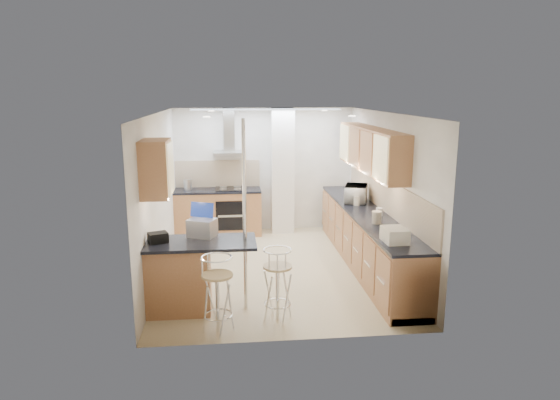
{
  "coord_description": "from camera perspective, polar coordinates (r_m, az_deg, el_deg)",
  "views": [
    {
      "loc": [
        -0.72,
        -7.66,
        2.84
      ],
      "look_at": [
        0.1,
        0.2,
        1.1
      ],
      "focal_mm": 32.0,
      "sensor_mm": 36.0,
      "label": 1
    }
  ],
  "objects": [
    {
      "name": "kettle",
      "position": [
        9.98,
        -10.51,
        1.73
      ],
      "size": [
        0.16,
        0.16,
        0.21
      ],
      "primitive_type": "cylinder",
      "color": "#B4B7B9",
      "rests_on": "back_counter"
    },
    {
      "name": "jar_a",
      "position": [
        9.29,
        8.6,
        0.96
      ],
      "size": [
        0.14,
        0.14,
        0.19
      ],
      "primitive_type": "cylinder",
      "rotation": [
        0.0,
        0.0,
        0.18
      ],
      "color": "silver",
      "rests_on": "right_counter"
    },
    {
      "name": "jar_d",
      "position": [
        7.93,
        11.27,
        -1.34
      ],
      "size": [
        0.13,
        0.13,
        0.13
      ],
      "primitive_type": "cylinder",
      "rotation": [
        0.0,
        0.0,
        0.35
      ],
      "color": "silver",
      "rests_on": "right_counter"
    },
    {
      "name": "bag",
      "position": [
        6.55,
        -13.77,
        -4.19
      ],
      "size": [
        0.29,
        0.25,
        0.13
      ],
      "primitive_type": "cube",
      "rotation": [
        0.0,
        0.0,
        0.39
      ],
      "color": "black",
      "rests_on": "peninsula"
    },
    {
      "name": "room_shell",
      "position": [
        8.21,
        1.45,
        3.33
      ],
      "size": [
        3.64,
        4.84,
        2.51
      ],
      "color": "silver",
      "rests_on": "ground"
    },
    {
      "name": "back_counter",
      "position": [
        10.05,
        -7.07,
        -1.36
      ],
      "size": [
        1.7,
        0.63,
        0.92
      ],
      "color": "#A46C41",
      "rests_on": "ground"
    },
    {
      "name": "bar_stool_near",
      "position": [
        6.04,
        -7.14,
        -10.65
      ],
      "size": [
        0.49,
        0.49,
        0.96
      ],
      "primitive_type": null,
      "rotation": [
        0.0,
        0.0,
        -0.29
      ],
      "color": "tan",
      "rests_on": "ground"
    },
    {
      "name": "jar_c",
      "position": [
        7.47,
        10.99,
        -1.96
      ],
      "size": [
        0.18,
        0.18,
        0.18
      ],
      "primitive_type": "cylinder",
      "rotation": [
        0.0,
        0.0,
        -0.33
      ],
      "color": "#C2B49B",
      "rests_on": "right_counter"
    },
    {
      "name": "ground",
      "position": [
        8.2,
        -0.54,
        -7.82
      ],
      "size": [
        4.8,
        4.8,
        0.0
      ],
      "primitive_type": "plane",
      "color": "#C7B684",
      "rests_on": "ground"
    },
    {
      "name": "jar_b",
      "position": [
        8.59,
        8.76,
        -0.08
      ],
      "size": [
        0.12,
        0.12,
        0.16
      ],
      "primitive_type": "cylinder",
      "rotation": [
        0.0,
        0.0,
        -0.08
      ],
      "color": "silver",
      "rests_on": "right_counter"
    },
    {
      "name": "laptop",
      "position": [
        6.69,
        -8.89,
        -3.16
      ],
      "size": [
        0.42,
        0.37,
        0.24
      ],
      "primitive_type": "cube",
      "rotation": [
        0.0,
        0.0,
        -0.41
      ],
      "color": "#A1A4A9",
      "rests_on": "peninsula"
    },
    {
      "name": "right_counter",
      "position": [
        8.32,
        9.83,
        -4.36
      ],
      "size": [
        0.63,
        4.4,
        0.92
      ],
      "color": "#A46C41",
      "rests_on": "ground"
    },
    {
      "name": "bar_stool_end",
      "position": [
        6.31,
        -0.28,
        -9.62
      ],
      "size": [
        0.42,
        0.42,
        0.94
      ],
      "primitive_type": null,
      "rotation": [
        0.0,
        0.0,
        1.45
      ],
      "color": "tan",
      "rests_on": "ground"
    },
    {
      "name": "microwave",
      "position": [
        8.82,
        8.69,
        0.71
      ],
      "size": [
        0.52,
        0.63,
        0.3
      ],
      "primitive_type": "imported",
      "rotation": [
        0.0,
        0.0,
        1.25
      ],
      "color": "silver",
      "rests_on": "right_counter"
    },
    {
      "name": "peninsula",
      "position": [
        6.66,
        -9.14,
        -8.52
      ],
      "size": [
        1.47,
        0.72,
        0.94
      ],
      "color": "#A46C41",
      "rests_on": "ground"
    },
    {
      "name": "bread_bin",
      "position": [
        6.61,
        12.97,
        -3.93
      ],
      "size": [
        0.3,
        0.37,
        0.19
      ],
      "primitive_type": "cube",
      "rotation": [
        0.0,
        0.0,
        0.05
      ],
      "color": "silver",
      "rests_on": "right_counter"
    }
  ]
}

